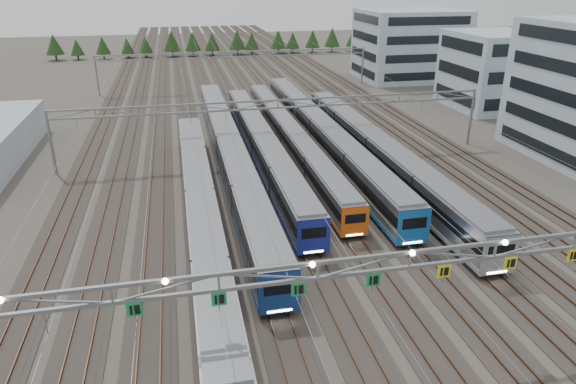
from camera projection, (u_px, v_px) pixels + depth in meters
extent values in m
plane|color=#47423A|center=(399.00, 358.00, 33.01)|extent=(400.00, 400.00, 0.00)
cube|color=#2D2823|center=(229.00, 77.00, 122.86)|extent=(54.00, 260.00, 0.08)
cube|color=brown|center=(119.00, 80.00, 117.85)|extent=(0.08, 260.00, 0.16)
cube|color=brown|center=(331.00, 72.00, 127.79)|extent=(0.08, 260.00, 0.16)
cube|color=brown|center=(226.00, 76.00, 122.68)|extent=(0.08, 260.00, 0.16)
cube|color=brown|center=(232.00, 76.00, 122.96)|extent=(0.08, 260.00, 0.16)
cube|color=black|center=(202.00, 221.00, 50.35)|extent=(2.40, 52.06, 0.36)
cube|color=#A9ACB1|center=(201.00, 205.00, 49.67)|extent=(2.82, 53.12, 3.17)
cube|color=black|center=(200.00, 201.00, 49.52)|extent=(2.88, 52.85, 0.96)
cube|color=#B41B1D|center=(201.00, 217.00, 50.19)|extent=(2.87, 52.85, 0.35)
cube|color=slate|center=(199.00, 189.00, 49.00)|extent=(2.54, 52.06, 0.25)
cube|color=black|center=(230.00, 163.00, 65.62)|extent=(2.56, 63.68, 0.39)
cube|color=#A9ACB1|center=(229.00, 149.00, 64.88)|extent=(3.01, 64.98, 3.39)
cube|color=black|center=(229.00, 146.00, 64.72)|extent=(3.07, 64.66, 1.02)
cube|color=navy|center=(229.00, 160.00, 65.44)|extent=(3.06, 64.66, 0.38)
cube|color=slate|center=(228.00, 136.00, 64.17)|extent=(2.71, 63.68, 0.27)
cube|color=navy|center=(279.00, 293.00, 35.72)|extent=(3.03, 0.12, 3.39)
cube|color=black|center=(280.00, 288.00, 35.54)|extent=(2.26, 0.10, 1.02)
cube|color=white|center=(280.00, 311.00, 36.25)|extent=(1.81, 0.06, 0.16)
cube|color=black|center=(263.00, 158.00, 67.66)|extent=(2.46, 51.29, 0.37)
cube|color=#A9ACB1|center=(262.00, 144.00, 66.95)|extent=(2.90, 52.34, 3.26)
cube|color=black|center=(262.00, 142.00, 66.80)|extent=(2.96, 52.07, 0.98)
cube|color=navy|center=(263.00, 154.00, 67.49)|extent=(2.95, 52.07, 0.36)
cube|color=slate|center=(262.00, 132.00, 66.27)|extent=(2.61, 51.29, 0.26)
cube|color=navy|center=(314.00, 237.00, 43.48)|extent=(2.92, 0.12, 3.26)
cube|color=black|center=(314.00, 233.00, 43.30)|extent=(2.17, 0.10, 0.98)
cube|color=white|center=(314.00, 252.00, 43.98)|extent=(1.74, 0.06, 0.16)
cube|color=black|center=(289.00, 146.00, 72.09)|extent=(2.23, 54.47, 0.34)
cube|color=#A9ACB1|center=(289.00, 135.00, 71.45)|extent=(2.62, 55.58, 2.95)
cube|color=black|center=(289.00, 133.00, 71.31)|extent=(2.68, 55.30, 0.89)
cube|color=orange|center=(289.00, 144.00, 71.93)|extent=(2.67, 55.30, 0.33)
cube|color=slate|center=(289.00, 124.00, 70.83)|extent=(2.36, 54.47, 0.23)
cube|color=orange|center=(355.00, 222.00, 46.52)|extent=(2.64, 0.12, 2.95)
cube|color=black|center=(355.00, 219.00, 46.35)|extent=(1.97, 0.10, 0.89)
cube|color=white|center=(355.00, 235.00, 46.97)|extent=(1.57, 0.06, 0.14)
cube|color=black|center=(320.00, 144.00, 73.11)|extent=(2.58, 59.97, 0.39)
cube|color=#A9ACB1|center=(320.00, 131.00, 72.37)|extent=(3.03, 61.19, 3.41)
cube|color=black|center=(320.00, 128.00, 72.21)|extent=(3.09, 60.88, 1.03)
cube|color=blue|center=(320.00, 141.00, 72.93)|extent=(3.08, 60.88, 0.38)
cube|color=slate|center=(321.00, 118.00, 71.66)|extent=(2.73, 59.97, 0.27)
cube|color=blue|center=(414.00, 227.00, 44.92)|extent=(3.05, 0.12, 3.41)
cube|color=black|center=(415.00, 223.00, 44.73)|extent=(2.27, 0.10, 1.03)
cube|color=white|center=(413.00, 243.00, 45.45)|extent=(1.82, 0.06, 0.16)
cube|color=black|center=(376.00, 165.00, 64.83)|extent=(2.62, 51.78, 0.40)
cube|color=#A9ACB1|center=(377.00, 151.00, 64.08)|extent=(3.08, 52.83, 3.46)
cube|color=black|center=(377.00, 148.00, 63.91)|extent=(3.14, 52.57, 1.04)
cube|color=gray|center=(376.00, 162.00, 64.65)|extent=(3.13, 52.57, 0.38)
cube|color=slate|center=(378.00, 137.00, 63.35)|extent=(2.77, 51.78, 0.27)
cube|color=gray|center=(500.00, 255.00, 40.38)|extent=(3.10, 0.12, 3.46)
cube|color=black|center=(501.00, 251.00, 40.19)|extent=(2.31, 0.10, 1.04)
cube|color=white|center=(497.00, 272.00, 40.92)|extent=(1.85, 0.06, 0.16)
cube|color=gray|center=(411.00, 252.00, 29.94)|extent=(56.00, 0.22, 0.22)
cube|color=gray|center=(409.00, 267.00, 30.34)|extent=(56.00, 0.22, 0.22)
cube|color=#1B8947|center=(135.00, 309.00, 27.35)|extent=(0.85, 0.06, 0.85)
cube|color=#1B8947|center=(219.00, 299.00, 28.23)|extent=(0.85, 0.06, 0.85)
cube|color=#1B8947|center=(299.00, 289.00, 29.11)|extent=(0.85, 0.06, 0.85)
cube|color=#1B8947|center=(373.00, 280.00, 29.99)|extent=(0.85, 0.06, 0.85)
cube|color=yellow|center=(444.00, 271.00, 30.86)|extent=(0.85, 0.06, 0.85)
cube|color=yellow|center=(510.00, 263.00, 31.74)|extent=(0.85, 0.06, 0.85)
cube|color=yellow|center=(573.00, 255.00, 32.62)|extent=(0.85, 0.06, 0.85)
cylinder|color=gray|center=(51.00, 142.00, 61.92)|extent=(0.36, 0.36, 8.00)
cylinder|color=gray|center=(471.00, 117.00, 72.85)|extent=(0.36, 0.36, 8.00)
cube|color=gray|center=(278.00, 100.00, 65.89)|extent=(56.00, 0.22, 0.22)
cube|color=gray|center=(278.00, 108.00, 66.29)|extent=(56.00, 0.22, 0.22)
cylinder|color=gray|center=(97.00, 76.00, 102.36)|extent=(0.36, 0.36, 8.00)
cylinder|color=gray|center=(363.00, 66.00, 113.29)|extent=(0.36, 0.36, 8.00)
cube|color=gray|center=(236.00, 52.00, 106.34)|extent=(56.00, 0.22, 0.22)
cube|color=gray|center=(236.00, 57.00, 106.73)|extent=(56.00, 0.22, 0.22)
cube|color=#A0B2BF|center=(493.00, 70.00, 92.57)|extent=(14.00, 16.00, 13.34)
cube|color=#A0B2BF|center=(409.00, 45.00, 118.14)|extent=(22.00, 18.00, 15.33)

